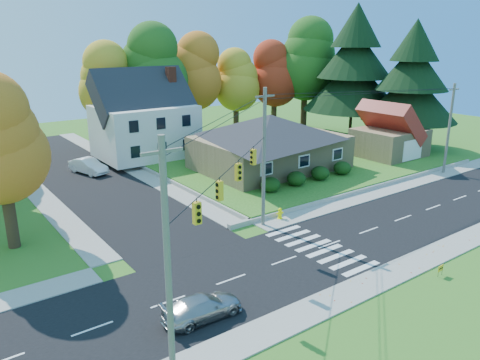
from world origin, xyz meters
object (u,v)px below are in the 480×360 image
Objects in this scene: ranch_house at (270,141)px; silver_sedan at (202,307)px; white_car at (88,166)px; fire_hydrant at (280,214)px.

silver_sedan is (-19.31, -18.29, -2.65)m from ranch_house.
ranch_house is 3.55× the size of silver_sedan.
white_car is (-15.16, 10.30, -2.49)m from ranch_house.
ranch_house is at bearing 54.01° from fire_hydrant.
white_car is at bearing 109.60° from fire_hydrant.
white_car reaches higher than silver_sedan.
ranch_house is 13.42m from fire_hydrant.
fire_hydrant is (-7.71, -10.62, -2.83)m from ranch_house.
silver_sedan reaches higher than fire_hydrant.
silver_sedan is at bearing -136.55° from ranch_house.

